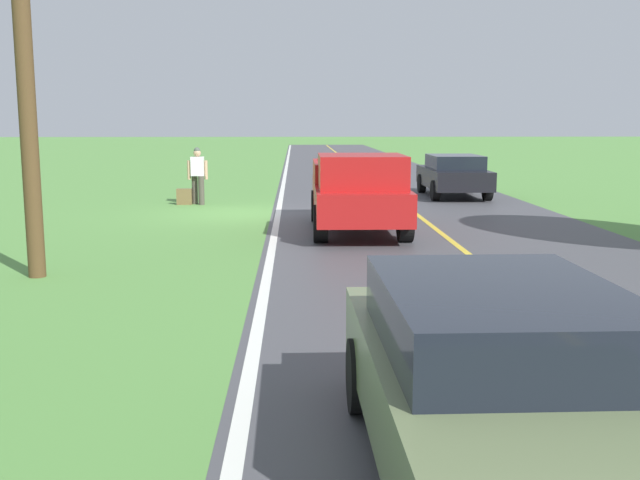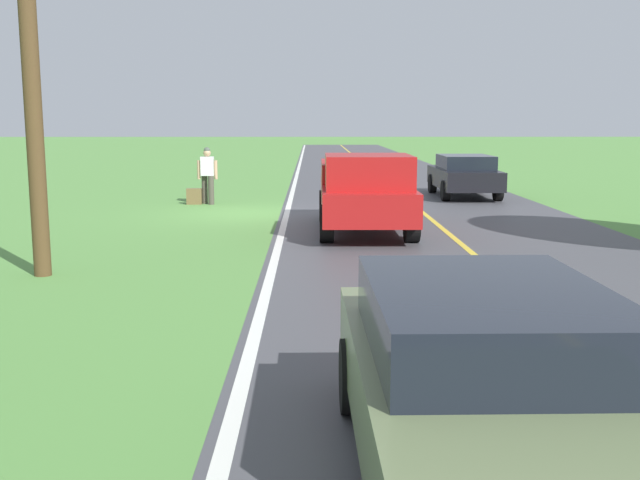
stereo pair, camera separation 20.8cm
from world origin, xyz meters
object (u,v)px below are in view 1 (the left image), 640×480
at_px(hitchhiker_walking, 198,172).
at_px(sedan_near_oncoming, 453,174).
at_px(suitcase_carried, 184,197).
at_px(pickup_truck_passing, 358,190).
at_px(utility_pole_roadside, 24,53).
at_px(sedan_ahead_same_lane, 503,381).

height_order(hitchhiker_walking, sedan_near_oncoming, hitchhiker_walking).
distance_m(suitcase_carried, pickup_truck_passing, 7.65).
distance_m(pickup_truck_passing, utility_pole_roadside, 7.92).
xyz_separation_m(suitcase_carried, sedan_ahead_same_lane, (-4.84, 17.95, 0.51)).
bearing_deg(hitchhiker_walking, pickup_truck_passing, 126.62).
distance_m(sedan_near_oncoming, utility_pole_roadside, 16.34).
bearing_deg(hitchhiker_walking, sedan_near_oncoming, -165.79).
height_order(suitcase_carried, pickup_truck_passing, pickup_truck_passing).
relative_size(hitchhiker_walking, pickup_truck_passing, 0.32).
relative_size(pickup_truck_passing, utility_pole_roadside, 0.75).
height_order(pickup_truck_passing, utility_pole_roadside, utility_pole_roadside).
distance_m(hitchhiker_walking, utility_pole_roadside, 11.16).
height_order(pickup_truck_passing, sedan_ahead_same_lane, pickup_truck_passing).
bearing_deg(sedan_near_oncoming, sedan_ahead_same_lane, 78.96).
bearing_deg(utility_pole_roadside, pickup_truck_passing, -139.93).
bearing_deg(suitcase_carried, sedan_ahead_same_lane, 13.01).
distance_m(hitchhiker_walking, pickup_truck_passing, 7.43).
bearing_deg(suitcase_carried, pickup_truck_passing, 37.48).
xyz_separation_m(sedan_near_oncoming, utility_pole_roadside, (9.64, 12.89, 2.85)).
xyz_separation_m(suitcase_carried, pickup_truck_passing, (-4.85, 5.87, 0.72)).
distance_m(suitcase_carried, utility_pole_roadside, 11.22).
height_order(sedan_near_oncoming, utility_pole_roadside, utility_pole_roadside).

